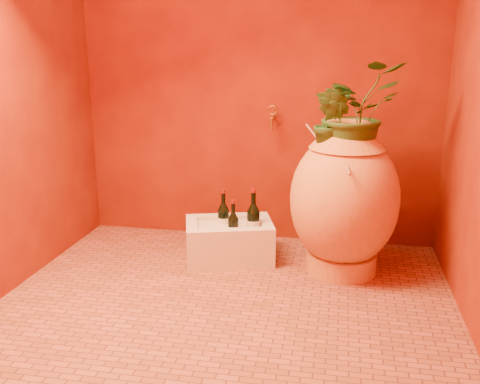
% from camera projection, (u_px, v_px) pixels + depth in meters
% --- Properties ---
extents(floor, '(2.50, 2.50, 0.00)m').
position_uv_depth(floor, '(229.00, 296.00, 3.03)').
color(floor, '#974731').
rests_on(floor, ground).
extents(wall_back, '(2.50, 0.02, 2.50)m').
position_uv_depth(wall_back, '(258.00, 63.00, 3.64)').
color(wall_back, '#601005').
rests_on(wall_back, ground).
extents(wall_left, '(0.02, 2.00, 2.50)m').
position_uv_depth(wall_left, '(4.00, 68.00, 2.92)').
color(wall_left, '#601005').
rests_on(wall_left, ground).
extents(amphora, '(0.83, 0.83, 0.94)m').
position_uv_depth(amphora, '(344.00, 199.00, 3.24)').
color(amphora, '#CE7B3A').
rests_on(amphora, floor).
extents(stone_basin, '(0.64, 0.53, 0.26)m').
position_uv_depth(stone_basin, '(229.00, 242.00, 3.51)').
color(stone_basin, beige).
rests_on(stone_basin, floor).
extents(wine_bottle_a, '(0.07, 0.07, 0.29)m').
position_uv_depth(wine_bottle_a, '(233.00, 228.00, 3.39)').
color(wine_bottle_a, black).
rests_on(wine_bottle_a, stone_basin).
extents(wine_bottle_b, '(0.08, 0.08, 0.32)m').
position_uv_depth(wine_bottle_b, '(223.00, 220.00, 3.53)').
color(wine_bottle_b, black).
rests_on(wine_bottle_b, stone_basin).
extents(wine_bottle_c, '(0.09, 0.09, 0.35)m').
position_uv_depth(wine_bottle_c, '(253.00, 222.00, 3.44)').
color(wine_bottle_c, black).
rests_on(wine_bottle_c, stone_basin).
extents(wall_tap, '(0.07, 0.15, 0.16)m').
position_uv_depth(wall_tap, '(272.00, 116.00, 3.63)').
color(wall_tap, '#A48026').
rests_on(wall_tap, wall_back).
extents(plant_main, '(0.69, 0.67, 0.58)m').
position_uv_depth(plant_main, '(354.00, 112.00, 3.11)').
color(plant_main, '#234719').
rests_on(plant_main, amphora).
extents(plant_side, '(0.28, 0.27, 0.40)m').
position_uv_depth(plant_side, '(331.00, 123.00, 3.07)').
color(plant_side, '#234719').
rests_on(plant_side, amphora).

